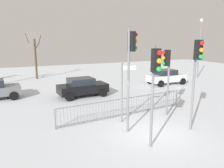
{
  "coord_description": "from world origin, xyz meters",
  "views": [
    {
      "loc": [
        -5.73,
        -8.08,
        4.41
      ],
      "look_at": [
        -0.59,
        3.32,
        1.84
      ],
      "focal_mm": 34.98,
      "sensor_mm": 36.0,
      "label": 1
    }
  ],
  "objects_px": {
    "direction_sign_post": "(123,89)",
    "traffic_light_foreground_left": "(167,67)",
    "traffic_light_mid_left": "(131,58)",
    "street_lamp": "(200,42)",
    "traffic_light_rear_left": "(155,75)",
    "bare_tree_left": "(36,57)",
    "traffic_light_foreground_right": "(197,64)",
    "car_white_mid": "(166,77)",
    "car_black_far": "(82,87)"
  },
  "relations": [
    {
      "from": "direction_sign_post",
      "to": "traffic_light_foreground_left",
      "type": "bearing_deg",
      "value": 12.53
    },
    {
      "from": "traffic_light_mid_left",
      "to": "street_lamp",
      "type": "distance_m",
      "value": 17.78
    },
    {
      "from": "traffic_light_rear_left",
      "to": "bare_tree_left",
      "type": "xyz_separation_m",
      "value": [
        -2.68,
        18.93,
        -0.61
      ]
    },
    {
      "from": "traffic_light_foreground_right",
      "to": "car_white_mid",
      "type": "relative_size",
      "value": 1.17
    },
    {
      "from": "traffic_light_foreground_left",
      "to": "traffic_light_mid_left",
      "type": "bearing_deg",
      "value": 110.64
    },
    {
      "from": "traffic_light_rear_left",
      "to": "bare_tree_left",
      "type": "bearing_deg",
      "value": -76.44
    },
    {
      "from": "traffic_light_foreground_right",
      "to": "traffic_light_rear_left",
      "type": "bearing_deg",
      "value": 27.02
    },
    {
      "from": "direction_sign_post",
      "to": "car_white_mid",
      "type": "relative_size",
      "value": 0.86
    },
    {
      "from": "traffic_light_foreground_right",
      "to": "direction_sign_post",
      "type": "relative_size",
      "value": 1.36
    },
    {
      "from": "traffic_light_foreground_left",
      "to": "bare_tree_left",
      "type": "xyz_separation_m",
      "value": [
        -5.62,
        15.91,
        -0.43
      ]
    },
    {
      "from": "traffic_light_foreground_left",
      "to": "car_black_far",
      "type": "bearing_deg",
      "value": 26.62
    },
    {
      "from": "direction_sign_post",
      "to": "car_white_mid",
      "type": "height_order",
      "value": "direction_sign_post"
    },
    {
      "from": "car_white_mid",
      "to": "bare_tree_left",
      "type": "xyz_separation_m",
      "value": [
        -11.49,
        8.51,
        1.69
      ]
    },
    {
      "from": "bare_tree_left",
      "to": "street_lamp",
      "type": "bearing_deg",
      "value": -21.83
    },
    {
      "from": "traffic_light_rear_left",
      "to": "direction_sign_post",
      "type": "distance_m",
      "value": 3.35
    },
    {
      "from": "traffic_light_rear_left",
      "to": "car_white_mid",
      "type": "bearing_deg",
      "value": -124.72
    },
    {
      "from": "car_black_far",
      "to": "bare_tree_left",
      "type": "bearing_deg",
      "value": 100.88
    },
    {
      "from": "car_white_mid",
      "to": "bare_tree_left",
      "type": "bearing_deg",
      "value": 142.35
    },
    {
      "from": "traffic_light_foreground_right",
      "to": "street_lamp",
      "type": "xyz_separation_m",
      "value": [
        11.79,
        11.36,
        0.8
      ]
    },
    {
      "from": "traffic_light_rear_left",
      "to": "direction_sign_post",
      "type": "height_order",
      "value": "traffic_light_rear_left"
    },
    {
      "from": "street_lamp",
      "to": "traffic_light_mid_left",
      "type": "bearing_deg",
      "value": -145.22
    },
    {
      "from": "traffic_light_foreground_left",
      "to": "traffic_light_mid_left",
      "type": "xyz_separation_m",
      "value": [
        -2.96,
        -1.13,
        0.67
      ]
    },
    {
      "from": "traffic_light_foreground_left",
      "to": "direction_sign_post",
      "type": "relative_size",
      "value": 1.19
    },
    {
      "from": "car_white_mid",
      "to": "bare_tree_left",
      "type": "distance_m",
      "value": 14.4
    },
    {
      "from": "traffic_light_rear_left",
      "to": "street_lamp",
      "type": "relative_size",
      "value": 0.62
    },
    {
      "from": "traffic_light_foreground_right",
      "to": "traffic_light_mid_left",
      "type": "bearing_deg",
      "value": -9.88
    },
    {
      "from": "direction_sign_post",
      "to": "bare_tree_left",
      "type": "height_order",
      "value": "bare_tree_left"
    },
    {
      "from": "traffic_light_rear_left",
      "to": "traffic_light_foreground_left",
      "type": "xyz_separation_m",
      "value": [
        2.94,
        3.01,
        -0.17
      ]
    },
    {
      "from": "street_lamp",
      "to": "car_white_mid",
      "type": "bearing_deg",
      "value": -164.44
    },
    {
      "from": "direction_sign_post",
      "to": "car_black_far",
      "type": "distance_m",
      "value": 6.23
    },
    {
      "from": "car_white_mid",
      "to": "direction_sign_post",
      "type": "bearing_deg",
      "value": -140.76
    },
    {
      "from": "street_lamp",
      "to": "traffic_light_foreground_right",
      "type": "bearing_deg",
      "value": -136.06
    },
    {
      "from": "traffic_light_rear_left",
      "to": "traffic_light_mid_left",
      "type": "xyz_separation_m",
      "value": [
        -0.02,
        1.88,
        0.5
      ]
    },
    {
      "from": "traffic_light_foreground_left",
      "to": "traffic_light_foreground_right",
      "type": "height_order",
      "value": "traffic_light_foreground_right"
    },
    {
      "from": "street_lamp",
      "to": "bare_tree_left",
      "type": "xyz_separation_m",
      "value": [
        -17.25,
        6.91,
        -1.64
      ]
    },
    {
      "from": "traffic_light_rear_left",
      "to": "direction_sign_post",
      "type": "relative_size",
      "value": 1.26
    },
    {
      "from": "traffic_light_foreground_left",
      "to": "bare_tree_left",
      "type": "bearing_deg",
      "value": 19.22
    },
    {
      "from": "traffic_light_foreground_right",
      "to": "street_lamp",
      "type": "distance_m",
      "value": 16.39
    },
    {
      "from": "street_lamp",
      "to": "bare_tree_left",
      "type": "bearing_deg",
      "value": 158.17
    },
    {
      "from": "traffic_light_mid_left",
      "to": "direction_sign_post",
      "type": "height_order",
      "value": "traffic_light_mid_left"
    },
    {
      "from": "traffic_light_foreground_left",
      "to": "bare_tree_left",
      "type": "relative_size",
      "value": 0.77
    },
    {
      "from": "traffic_light_foreground_left",
      "to": "direction_sign_post",
      "type": "xyz_separation_m",
      "value": [
        -2.73,
        0.1,
        -1.04
      ]
    },
    {
      "from": "car_white_mid",
      "to": "traffic_light_foreground_left",
      "type": "bearing_deg",
      "value": -129.51
    },
    {
      "from": "traffic_light_foreground_left",
      "to": "street_lamp",
      "type": "xyz_separation_m",
      "value": [
        11.63,
        9.0,
        1.2
      ]
    },
    {
      "from": "traffic_light_foreground_right",
      "to": "car_black_far",
      "type": "relative_size",
      "value": 1.15
    },
    {
      "from": "car_white_mid",
      "to": "street_lamp",
      "type": "relative_size",
      "value": 0.57
    },
    {
      "from": "traffic_light_mid_left",
      "to": "bare_tree_left",
      "type": "xyz_separation_m",
      "value": [
        -2.66,
        17.04,
        -1.1
      ]
    },
    {
      "from": "car_white_mid",
      "to": "traffic_light_mid_left",
      "type": "bearing_deg",
      "value": -137.1
    },
    {
      "from": "traffic_light_foreground_right",
      "to": "car_white_mid",
      "type": "height_order",
      "value": "traffic_light_foreground_right"
    },
    {
      "from": "traffic_light_foreground_right",
      "to": "direction_sign_post",
      "type": "xyz_separation_m",
      "value": [
        -2.57,
        2.45,
        -1.45
      ]
    }
  ]
}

